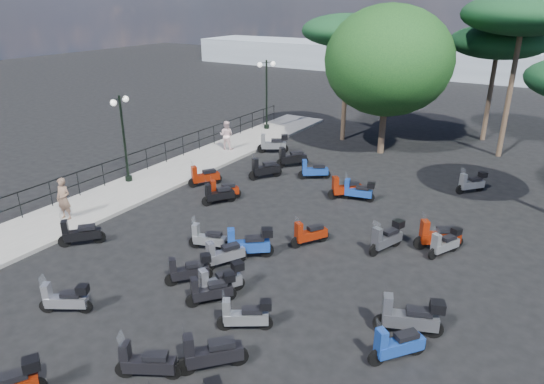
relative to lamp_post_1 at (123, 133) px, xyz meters
The scene contains 39 objects.
ground 7.98m from the lamp_post_1, 13.87° to the right, with size 120.00×120.00×0.00m, color black.
sidewalk 2.81m from the lamp_post_1, 53.78° to the left, with size 3.00×30.00×0.15m, color slate.
railing 1.91m from the lamp_post_1, 113.87° to the left, with size 0.04×26.04×1.10m.
lamp_post_1 is the anchor object (origin of this frame).
lamp_post_2 11.85m from the lamp_post_1, 88.51° to the left, with size 0.72×1.23×4.45m.
woman 4.68m from the lamp_post_1, 75.24° to the right, with size 0.61×0.40×1.68m, color brown.
pedestrian_far 6.86m from the lamp_post_1, 82.48° to the left, with size 0.80×0.63×1.65m, color beige.
scooter_1 10.47m from the lamp_post_1, 52.44° to the right, with size 1.35×0.90×1.19m.
scooter_2 6.52m from the lamp_post_1, 58.47° to the right, with size 1.16×1.27×1.29m.
scooter_3 5.50m from the lamp_post_1, ahead, with size 1.03×1.27×1.22m.
scooter_4 4.17m from the lamp_post_1, 27.35° to the left, with size 1.00×1.44×1.31m.
scooter_5 8.70m from the lamp_post_1, 67.21° to the left, with size 1.60×1.09×1.42m.
scooter_7 9.87m from the lamp_post_1, 32.10° to the right, with size 1.08×1.24×1.19m.
scooter_8 9.52m from the lamp_post_1, 23.98° to the right, with size 0.89×1.48×1.29m.
scooter_9 5.55m from the lamp_post_1, ahead, with size 0.96×1.35×1.24m.
scooter_10 6.80m from the lamp_post_1, 37.80° to the left, with size 1.06×1.53×1.39m.
scooter_11 8.45m from the lamp_post_1, 48.83° to the left, with size 1.22×1.46×1.42m.
scooter_13 12.73m from the lamp_post_1, 29.15° to the right, with size 1.34×0.96×1.21m.
scooter_14 9.53m from the lamp_post_1, 17.99° to the right, with size 1.50×1.24×1.42m.
scooter_15 8.22m from the lamp_post_1, 23.20° to the right, with size 1.45×0.67×1.19m.
scooter_16 10.43m from the lamp_post_1, 21.36° to the left, with size 1.29×1.25×1.34m.
scooter_17 9.11m from the lamp_post_1, 35.68° to the left, with size 1.36×1.01×1.27m.
scooter_18 13.48m from the lamp_post_1, 41.25° to the right, with size 1.42×0.89×1.24m.
scooter_19 13.74m from the lamp_post_1, 34.99° to the right, with size 1.26×1.35×1.38m.
scooter_20 10.92m from the lamp_post_1, 28.73° to the right, with size 0.95×1.46×1.28m.
scooter_21 10.44m from the lamp_post_1, ahead, with size 0.92×1.37×1.23m.
scooter_22 12.84m from the lamp_post_1, ahead, with size 0.80×1.59×1.32m.
scooter_23 10.97m from the lamp_post_1, 20.51° to the left, with size 1.50×0.57×1.21m.
scooter_25 15.77m from the lamp_post_1, 19.25° to the right, with size 1.09×1.33×1.29m.
scooter_26 15.39m from the lamp_post_1, 15.29° to the right, with size 1.74×0.90×1.45m.
scooter_27 14.66m from the lamp_post_1, ahead, with size 0.83×1.37×1.18m.
scooter_28 14.35m from the lamp_post_1, ahead, with size 1.51×1.14×1.42m.
scooter_29 16.05m from the lamp_post_1, 27.54° to the left, with size 1.11×1.26×1.22m.
scooter_30 11.20m from the lamp_post_1, 30.78° to the right, with size 1.08×1.24×1.19m.
broadleaf_tree 14.21m from the lamp_post_1, 52.54° to the left, with size 6.88×6.88×8.04m.
pine_0 21.71m from the lamp_post_1, 52.74° to the left, with size 5.65×5.65×6.86m.
pine_1 20.64m from the lamp_post_1, 44.21° to the left, with size 6.15×6.15×8.57m.
pine_2 14.22m from the lamp_post_1, 66.17° to the left, with size 5.44×5.44×7.46m.
distant_hills 43.82m from the lamp_post_1, 80.32° to the left, with size 70.00×8.00×3.00m, color gray.
Camera 1 is at (9.81, -13.01, 8.28)m, focal length 32.00 mm.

